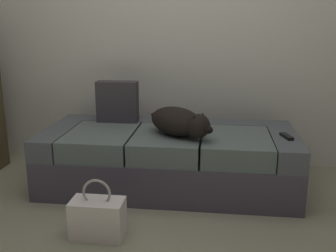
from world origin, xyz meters
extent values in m
plane|color=gray|center=(0.00, 0.00, 0.00)|extent=(10.00, 10.00, 0.00)
cube|color=silver|center=(0.00, 1.59, 1.40)|extent=(6.40, 0.10, 2.80)
cube|color=#484352|center=(0.00, 0.96, 0.15)|extent=(1.94, 0.86, 0.30)
cube|color=#51565C|center=(-0.87, 0.96, 0.38)|extent=(0.20, 0.86, 0.16)
cube|color=#51565C|center=(0.87, 0.96, 0.38)|extent=(0.20, 0.86, 0.16)
cube|color=#51565C|center=(0.00, 1.29, 0.38)|extent=(1.54, 0.20, 0.16)
cube|color=#586563|center=(-0.51, 0.86, 0.38)|extent=(0.50, 0.65, 0.16)
cube|color=#586563|center=(0.00, 0.86, 0.38)|extent=(0.50, 0.65, 0.16)
cube|color=#586563|center=(0.51, 0.86, 0.38)|extent=(0.50, 0.65, 0.16)
ellipsoid|color=black|center=(0.07, 0.85, 0.56)|extent=(0.52, 0.49, 0.21)
sphere|color=black|center=(0.24, 0.71, 0.57)|extent=(0.17, 0.17, 0.17)
ellipsoid|color=black|center=(0.30, 0.66, 0.56)|extent=(0.12, 0.11, 0.06)
cone|color=black|center=(0.27, 0.75, 0.63)|extent=(0.04, 0.04, 0.05)
cone|color=black|center=(0.21, 0.68, 0.63)|extent=(0.04, 0.04, 0.05)
ellipsoid|color=black|center=(-0.06, 1.02, 0.57)|extent=(0.18, 0.11, 0.05)
cube|color=black|center=(0.87, 0.87, 0.47)|extent=(0.08, 0.16, 0.02)
cube|color=#39343A|center=(-0.46, 1.19, 0.63)|extent=(0.34, 0.12, 0.34)
cube|color=silver|center=(-0.33, 0.13, 0.12)|extent=(0.32, 0.18, 0.24)
torus|color=#A59B98|center=(-0.33, 0.13, 0.29)|extent=(0.18, 0.02, 0.18)
camera|label=1|loc=(0.36, -1.97, 1.29)|focal=42.33mm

